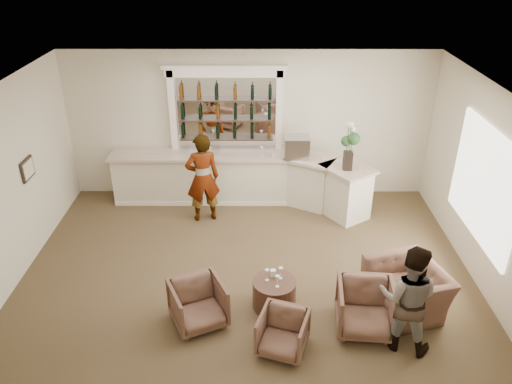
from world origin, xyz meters
TOP-DOWN VIEW (x-y plane):
  - ground at (0.00, 0.00)m, footprint 8.00×8.00m
  - room_shell at (0.16, 0.71)m, footprint 8.04×7.02m
  - bar_counter at (-0.16, 3.00)m, footprint 5.72×1.80m
  - back_bar_alcove at (-0.50, 3.41)m, footprint 2.64×0.25m
  - cocktail_table at (0.46, -0.56)m, footprint 0.70×0.70m
  - sommelier at (-0.94, 2.25)m, footprint 0.79×0.62m
  - guest at (2.31, -1.40)m, footprint 1.01×0.90m
  - armchair_left at (-0.73, -0.94)m, footprint 1.04×1.05m
  - armchair_center at (0.55, -1.51)m, footprint 0.85×0.87m
  - armchair_right at (1.82, -1.07)m, footprint 0.92×0.94m
  - armchair_far at (2.56, -0.61)m, footprint 1.35×1.45m
  - espresso_machine at (1.02, 2.91)m, footprint 0.53×0.44m
  - flower_vase at (2.01, 2.30)m, footprint 0.27×0.27m
  - wine_glass_bar_left at (0.28, 2.98)m, footprint 0.07×0.07m
  - wine_glass_bar_right at (-0.85, 2.94)m, footprint 0.07×0.07m
  - wine_glass_tbl_a at (0.34, -0.53)m, footprint 0.07×0.07m
  - wine_glass_tbl_b at (0.56, -0.48)m, footprint 0.07×0.07m
  - wine_glass_tbl_c at (0.50, -0.69)m, footprint 0.07×0.07m
  - napkin_holder at (0.44, -0.42)m, footprint 0.08×0.08m

SIDE VIEW (x-z plane):
  - ground at x=0.00m, z-range 0.00..0.00m
  - cocktail_table at x=0.46m, z-range 0.00..0.50m
  - armchair_center at x=0.55m, z-range 0.00..0.63m
  - armchair_left at x=-0.73m, z-range 0.00..0.73m
  - armchair_far at x=2.56m, z-range 0.00..0.78m
  - armchair_right at x=1.82m, z-range 0.00..0.79m
  - napkin_holder at x=0.44m, z-range 0.50..0.62m
  - bar_counter at x=-0.16m, z-range 0.00..1.14m
  - wine_glass_tbl_a at x=0.34m, z-range 0.50..0.71m
  - wine_glass_tbl_b at x=0.56m, z-range 0.50..0.71m
  - wine_glass_tbl_c at x=0.50m, z-range 0.50..0.71m
  - guest at x=2.31m, z-range 0.00..1.71m
  - sommelier at x=-0.94m, z-range 0.00..1.92m
  - wine_glass_bar_left at x=0.28m, z-range 1.14..1.35m
  - wine_glass_bar_right at x=-0.85m, z-range 1.14..1.35m
  - espresso_machine at x=1.02m, z-range 1.14..1.60m
  - flower_vase at x=2.01m, z-range 1.20..2.23m
  - back_bar_alcove at x=-0.50m, z-range 0.53..3.53m
  - room_shell at x=0.16m, z-range 0.68..4.00m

